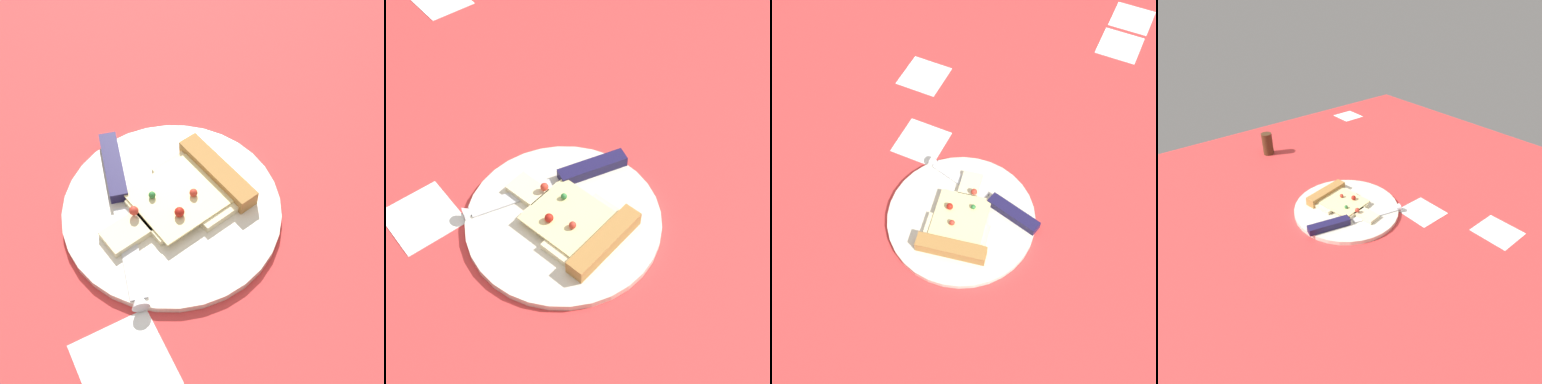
{
  "view_description": "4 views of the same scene",
  "coord_description": "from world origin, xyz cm",
  "views": [
    {
      "loc": [
        -8.49,
        -28.15,
        55.35
      ],
      "look_at": [
        9.22,
        5.74,
        2.02
      ],
      "focal_mm": 51.39,
      "sensor_mm": 36.0,
      "label": 1
    },
    {
      "loc": [
        43.35,
        -21.21,
        63.62
      ],
      "look_at": [
        5.17,
        9.05,
        2.7
      ],
      "focal_mm": 54.42,
      "sensor_mm": 36.0,
      "label": 2
    },
    {
      "loc": [
        48.45,
        25.53,
        81.98
      ],
      "look_at": [
        2.74,
        4.42,
        3.16
      ],
      "focal_mm": 49.49,
      "sensor_mm": 36.0,
      "label": 3
    },
    {
      "loc": [
        -46.18,
        46.7,
        49.7
      ],
      "look_at": [
        9.17,
        2.22,
        2.71
      ],
      "focal_mm": 30.63,
      "sensor_mm": 36.0,
      "label": 4
    }
  ],
  "objects": [
    {
      "name": "ground_plane",
      "position": [
        -0.02,
        -0.01,
        -1.5
      ],
      "size": [
        140.51,
        140.51,
        3.0
      ],
      "color": "#D13838",
      "rests_on": "ground"
    },
    {
      "name": "knife",
      "position": [
        1.3,
        9.4,
        1.63
      ],
      "size": [
        7.92,
        23.78,
        2.45
      ],
      "rotation": [
        0.0,
        0.0,
        2.89
      ],
      "color": "silver",
      "rests_on": "plate"
    },
    {
      "name": "plate",
      "position": [
        6.42,
        5.6,
        0.51
      ],
      "size": [
        26.19,
        26.19,
        1.03
      ],
      "primitive_type": "cylinder",
      "color": "silver",
      "rests_on": "ground_plane"
    },
    {
      "name": "pizza_slice",
      "position": [
        8.97,
        6.07,
        1.82
      ],
      "size": [
        18.54,
        12.69,
        2.48
      ],
      "rotation": [
        0.0,
        0.0,
        1.76
      ],
      "color": "beige",
      "rests_on": "plate"
    }
  ]
}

